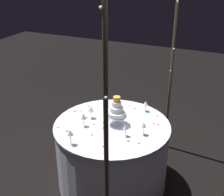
{
  "coord_description": "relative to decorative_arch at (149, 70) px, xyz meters",
  "views": [
    {
      "loc": [
        2.63,
        1.15,
        2.46
      ],
      "look_at": [
        0.0,
        0.0,
        1.11
      ],
      "focal_mm": 48.74,
      "sensor_mm": 36.0,
      "label": 1
    }
  ],
  "objects": [
    {
      "name": "rose_petal_14",
      "position": [
        -0.39,
        0.01,
        -0.68
      ],
      "size": [
        0.03,
        0.03,
        0.0
      ],
      "primitive_type": "ellipsoid",
      "rotation": [
        0.0,
        0.0,
        3.26
      ],
      "color": "#E02D47",
      "rests_on": "main_table"
    },
    {
      "name": "rose_petal_1",
      "position": [
        0.23,
        -0.11,
        -0.68
      ],
      "size": [
        0.05,
        0.04,
        0.0
      ],
      "primitive_type": "ellipsoid",
      "rotation": [
        0.0,
        0.0,
        3.56
      ],
      "color": "#E02D47",
      "rests_on": "main_table"
    },
    {
      "name": "wine_glass_0",
      "position": [
        0.16,
        -0.17,
        -0.58
      ],
      "size": [
        0.06,
        0.06,
        0.14
      ],
      "color": "silver",
      "rests_on": "main_table"
    },
    {
      "name": "rose_petal_10",
      "position": [
        -0.29,
        -0.83,
        -0.68
      ],
      "size": [
        0.03,
        0.04,
        0.0
      ],
      "primitive_type": "ellipsoid",
      "rotation": [
        0.0,
        0.0,
        4.42
      ],
      "color": "#E02D47",
      "rests_on": "main_table"
    },
    {
      "name": "main_table",
      "position": [
        -0.0,
        -0.39,
        -1.08
      ],
      "size": [
        1.28,
        1.28,
        0.79
      ],
      "color": "silver",
      "rests_on": "ground"
    },
    {
      "name": "rose_petal_3",
      "position": [
        -0.03,
        -0.72,
        -0.68
      ],
      "size": [
        0.03,
        0.04,
        0.0
      ],
      "primitive_type": "ellipsoid",
      "rotation": [
        0.0,
        0.0,
        4.85
      ],
      "color": "#E02D47",
      "rests_on": "main_table"
    },
    {
      "name": "rose_petal_2",
      "position": [
        -0.11,
        -0.92,
        -0.68
      ],
      "size": [
        0.05,
        0.04,
        0.0
      ],
      "primitive_type": "ellipsoid",
      "rotation": [
        0.0,
        0.0,
        2.76
      ],
      "color": "#E02D47",
      "rests_on": "main_table"
    },
    {
      "name": "wine_glass_2",
      "position": [
        -0.04,
        -0.66,
        -0.57
      ],
      "size": [
        0.07,
        0.07,
        0.15
      ],
      "color": "silver",
      "rests_on": "main_table"
    },
    {
      "name": "rose_petal_16",
      "position": [
        0.1,
        -0.44,
        -0.68
      ],
      "size": [
        0.04,
        0.03,
        0.0
      ],
      "primitive_type": "ellipsoid",
      "rotation": [
        0.0,
        0.0,
        3.04
      ],
      "color": "#E02D47",
      "rests_on": "main_table"
    },
    {
      "name": "rose_petal_13",
      "position": [
        -0.2,
        0.03,
        -0.68
      ],
      "size": [
        0.03,
        0.02,
        0.0
      ],
      "primitive_type": "ellipsoid",
      "rotation": [
        0.0,
        0.0,
        6.26
      ],
      "color": "#E02D47",
      "rests_on": "main_table"
    },
    {
      "name": "rose_petal_4",
      "position": [
        -0.14,
        -0.84,
        -0.68
      ],
      "size": [
        0.02,
        0.03,
        0.0
      ],
      "primitive_type": "ellipsoid",
      "rotation": [
        0.0,
        0.0,
        1.67
      ],
      "color": "#E02D47",
      "rests_on": "main_table"
    },
    {
      "name": "wine_glass_1",
      "position": [
        -0.45,
        -0.15,
        -0.59
      ],
      "size": [
        0.06,
        0.06,
        0.13
      ],
      "color": "silver",
      "rests_on": "main_table"
    },
    {
      "name": "rose_petal_17",
      "position": [
        -0.2,
        0.08,
        -0.68
      ],
      "size": [
        0.04,
        0.04,
        0.0
      ],
      "primitive_type": "ellipsoid",
      "rotation": [
        0.0,
        0.0,
        2.19
      ],
      "color": "#E02D47",
      "rests_on": "main_table"
    },
    {
      "name": "rose_petal_12",
      "position": [
        0.23,
        0.0,
        -0.68
      ],
      "size": [
        0.04,
        0.03,
        0.0
      ],
      "primitive_type": "ellipsoid",
      "rotation": [
        0.0,
        0.0,
        3.01
      ],
      "color": "#E02D47",
      "rests_on": "main_table"
    },
    {
      "name": "wine_glass_3",
      "position": [
        0.15,
        -0.65,
        -0.57
      ],
      "size": [
        0.06,
        0.06,
        0.16
      ],
      "color": "silver",
      "rests_on": "main_table"
    },
    {
      "name": "rose_petal_7",
      "position": [
        0.29,
        -0.89,
        -0.68
      ],
      "size": [
        0.03,
        0.04,
        0.0
      ],
      "primitive_type": "ellipsoid",
      "rotation": [
        0.0,
        0.0,
        1.76
      ],
      "color": "#E02D47",
      "rests_on": "main_table"
    },
    {
      "name": "tiered_cake",
      "position": [
        -0.03,
        -0.34,
        -0.52
      ],
      "size": [
        0.22,
        0.22,
        0.33
      ],
      "color": "silver",
      "rests_on": "main_table"
    },
    {
      "name": "rose_petal_0",
      "position": [
        0.28,
        -0.49,
        -0.68
      ],
      "size": [
        0.04,
        0.03,
        0.0
      ],
      "primitive_type": "ellipsoid",
      "rotation": [
        0.0,
        0.0,
        5.97
      ],
      "color": "#E02D47",
      "rests_on": "main_table"
    },
    {
      "name": "rose_petal_8",
      "position": [
        -0.46,
        -0.28,
        -0.68
      ],
      "size": [
        0.03,
        0.03,
        0.0
      ],
      "primitive_type": "ellipsoid",
      "rotation": [
        0.0,
        0.0,
        0.2
      ],
      "color": "#E02D47",
      "rests_on": "main_table"
    },
    {
      "name": "wine_glass_4",
      "position": [
        0.06,
        -0.01,
        -0.58
      ],
      "size": [
        0.06,
        0.06,
        0.15
      ],
      "color": "silver",
      "rests_on": "main_table"
    },
    {
      "name": "rose_petal_5",
      "position": [
        0.53,
        -0.21,
        -0.68
      ],
      "size": [
        0.03,
        0.02,
        0.0
      ],
      "primitive_type": "ellipsoid",
      "rotation": [
        0.0,
        0.0,
        6.14
      ],
      "color": "#E02D47",
      "rests_on": "main_table"
    },
    {
      "name": "rose_petal_11",
      "position": [
        -0.51,
        -0.38,
        -0.68
      ],
      "size": [
        0.03,
        0.03,
        0.0
      ],
      "primitive_type": "ellipsoid",
      "rotation": [
        0.0,
        0.0,
        5.81
      ],
      "color": "#E02D47",
      "rests_on": "main_table"
    },
    {
      "name": "ground_plane",
      "position": [
        -0.0,
        -0.39,
        -1.47
      ],
      "size": [
        12.0,
        12.0,
        0.0
      ],
      "primitive_type": "plane",
      "color": "black"
    },
    {
      "name": "rose_petal_6",
      "position": [
        0.31,
        -0.76,
        -0.68
      ],
      "size": [
        0.04,
        0.04,
        0.0
      ],
      "primitive_type": "ellipsoid",
      "rotation": [
        0.0,
        0.0,
        2.79
      ],
      "color": "#E02D47",
      "rests_on": "main_table"
    },
    {
      "name": "rose_petal_9",
      "position": [
        0.07,
        -0.57,
        -0.68
      ],
      "size": [
        0.03,
        0.04,
        0.0
      ],
      "primitive_type": "ellipsoid",
      "rotation": [
        0.0,
        0.0,
        4.58
      ],
      "color": "#E02D47",
      "rests_on": "main_table"
    },
    {
      "name": "decorative_arch",
      "position": [
        0.0,
        0.0,
        0.0
      ],
      "size": [
        2.02,
        0.06,
        2.27
      ],
      "color": "#473D2D",
      "rests_on": "ground"
    },
    {
      "name": "rose_petal_15",
      "position": [
        0.42,
        -0.3,
        -0.68
      ],
      "size": [
        0.03,
        0.03,
        0.0
      ],
      "primitive_type": "ellipsoid",
      "rotation": [
        0.0,
        0.0,
        0.97
      ],
      "color": "#E02D47",
      "rests_on": "main_table"
    },
    {
      "name": "wine_glass_5",
      "position": [
        0.51,
        -0.6,
        -0.56
      ],
      "size": [
        0.06,
        0.06,
        0.16
      ],
      "color": "silver",
      "rests_on": "main_table"
    }
  ]
}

